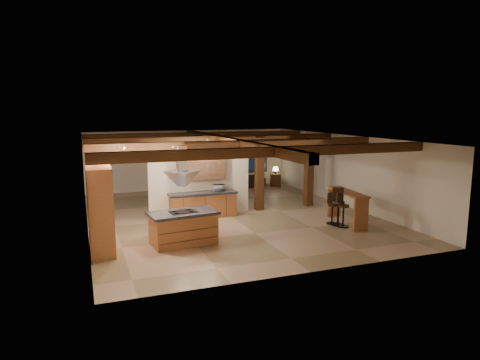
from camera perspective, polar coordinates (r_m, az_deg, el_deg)
The scene contains 23 objects.
ground at distance 16.00m, azimuth -1.37°, elevation -4.77°, with size 12.00×12.00×0.00m, color tan.
room_walls at distance 15.66m, azimuth -1.40°, elevation 1.56°, with size 12.00×12.00×12.00m.
ceiling_beams at distance 15.56m, azimuth -1.41°, elevation 5.13°, with size 10.00×12.00×0.28m.
timber_posts at distance 17.08m, azimuth 6.00°, elevation 2.11°, with size 2.50×0.30×2.90m.
partition_wall at distance 15.94m, azimuth -5.37°, elevation -0.82°, with size 3.80×0.18×2.20m, color white.
pantry_cabinet at distance 12.36m, azimuth -18.12°, elevation -3.76°, with size 0.67×1.60×2.40m.
back_counter at distance 15.70m, azimuth -4.96°, elevation -3.30°, with size 2.50×0.66×0.94m.
upper_display_cabinet at distance 15.65m, azimuth -5.23°, elevation 1.77°, with size 1.80×0.36×0.95m.
range_hood at distance 12.44m, azimuth -7.68°, elevation -0.55°, with size 1.10×1.10×1.40m.
back_windows at distance 22.18m, azimuth 0.40°, elevation 3.13°, with size 2.70×0.07×1.70m.
framed_art at distance 21.02m, azimuth -10.63°, elevation 3.18°, with size 0.65×0.05×0.85m.
recessed_cans at distance 13.02m, azimuth -9.20°, elevation 4.68°, with size 3.16×2.46×0.03m.
kitchen_island at distance 12.72m, azimuth -7.55°, elevation -6.29°, with size 2.08×1.28×0.98m.
dining_table at distance 18.80m, azimuth -6.27°, elevation -1.74°, with size 1.73×0.96×0.61m, color #371D0D.
sofa at distance 21.81m, azimuth 0.36°, elevation -0.09°, with size 2.21×0.86×0.65m, color black.
microwave at distance 15.76m, azimuth -2.84°, elevation -1.06°, with size 0.43×0.29×0.24m, color silver.
bar_counter at distance 15.23m, azimuth 14.09°, elevation -2.83°, with size 0.80×2.21×1.13m.
side_table at distance 22.21m, azimuth 4.75°, elevation 0.02°, with size 0.50×0.50×0.62m, color #37200D.
table_lamp at distance 22.13m, azimuth 4.77°, elevation 1.48°, with size 0.31×0.31×0.37m.
bar_stool_a at distance 14.80m, azimuth 13.50°, elevation -3.87°, with size 0.42×0.44×1.15m.
bar_stool_b at distance 14.96m, azimuth 12.96°, elevation -3.45°, with size 0.48×0.49×1.28m.
bar_stool_c at distance 15.12m, azimuth 12.18°, elevation -3.71°, with size 0.40×0.41×1.07m.
dining_chairs at distance 18.75m, azimuth -6.29°, elevation -0.91°, with size 2.09×2.09×1.14m.
Camera 1 is at (-5.09, -14.65, 3.91)m, focal length 32.00 mm.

